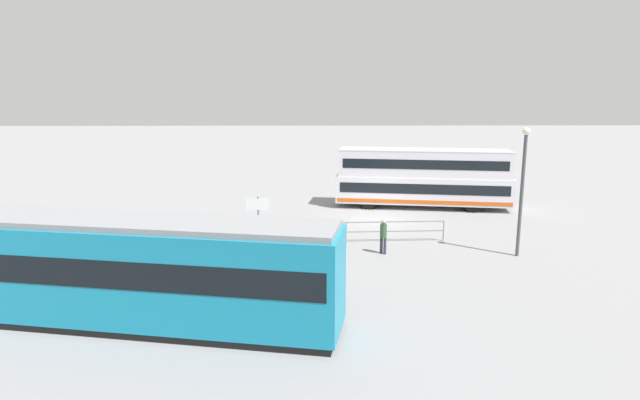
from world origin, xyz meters
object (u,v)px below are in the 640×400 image
Objects in this scene: tram_yellow at (156,272)px; street_lamp at (523,181)px; double_decker_bus at (423,178)px; pedestrian_near_railing at (327,232)px; info_sign at (258,210)px; pedestrian_crossing at (383,234)px.

street_lamp is at bearing -153.32° from tram_yellow.
double_decker_bus is 0.92× the size of tram_yellow.
street_lamp is at bearing 172.98° from pedestrian_near_railing.
info_sign is at bearing -12.23° from street_lamp.
info_sign is at bearing -24.51° from pedestrian_near_railing.
double_decker_bus is at bearing -124.48° from tram_yellow.
info_sign is 12.77m from street_lamp.
tram_yellow is 11.51m from pedestrian_crossing.
info_sign is (-2.32, -10.04, -0.26)m from tram_yellow.
pedestrian_near_railing is at bearing 155.49° from info_sign.
tram_yellow is (12.27, 17.86, -0.08)m from double_decker_bus.
tram_yellow is 7.82× the size of pedestrian_near_railing.
pedestrian_crossing is at bearing 165.74° from pedestrian_near_railing.
tram_yellow is 10.30m from pedestrian_near_railing.
pedestrian_near_railing is 2.72m from pedestrian_crossing.
pedestrian_near_railing is (-5.79, -8.46, -0.96)m from tram_yellow.
tram_yellow is 10.31m from info_sign.
pedestrian_crossing is (-2.63, 0.67, 0.05)m from pedestrian_near_railing.
tram_yellow is 2.07× the size of street_lamp.
pedestrian_crossing reaches higher than pedestrian_near_railing.
street_lamp is (-14.66, -7.37, 1.68)m from tram_yellow.
double_decker_bus is 7.21× the size of pedestrian_near_railing.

